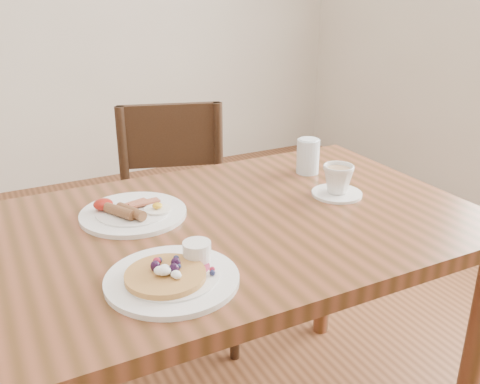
# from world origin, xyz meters

# --- Properties ---
(dining_table) EXTENTS (1.20, 0.80, 0.75)m
(dining_table) POSITION_xyz_m (0.00, 0.00, 0.65)
(dining_table) COLOR brown
(dining_table) RESTS_ON ground
(chair_far) EXTENTS (0.53, 0.53, 0.88)m
(chair_far) POSITION_xyz_m (0.06, 0.63, 0.49)
(chair_far) COLOR #301D11
(chair_far) RESTS_ON ground
(pancake_plate) EXTENTS (0.27, 0.27, 0.06)m
(pancake_plate) POSITION_xyz_m (-0.26, -0.21, 0.76)
(pancake_plate) COLOR white
(pancake_plate) RESTS_ON dining_table
(breakfast_plate) EXTENTS (0.27, 0.27, 0.04)m
(breakfast_plate) POSITION_xyz_m (-0.24, 0.13, 0.76)
(breakfast_plate) COLOR white
(breakfast_plate) RESTS_ON dining_table
(teacup_saucer) EXTENTS (0.14, 0.14, 0.09)m
(teacup_saucer) POSITION_xyz_m (0.31, 0.01, 0.79)
(teacup_saucer) COLOR white
(teacup_saucer) RESTS_ON dining_table
(water_glass) EXTENTS (0.07, 0.07, 0.11)m
(water_glass) POSITION_xyz_m (0.34, 0.20, 0.80)
(water_glass) COLOR silver
(water_glass) RESTS_ON dining_table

